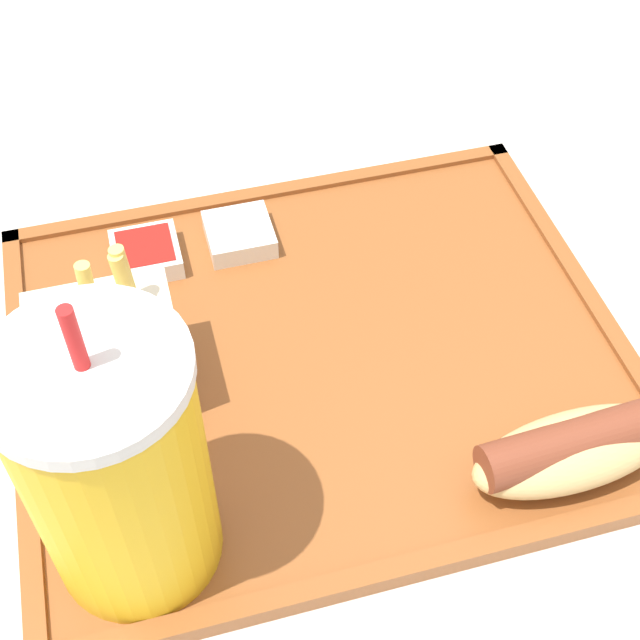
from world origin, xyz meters
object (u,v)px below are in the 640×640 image
Objects in this scene: fries_carton at (107,353)px; hot_dog_far at (574,448)px; soda_cup at (116,468)px; sauce_cup_mayo at (239,234)px; sauce_cup_ketchup at (146,253)px.

hot_dog_far is at bearing 152.52° from fries_carton.
soda_cup reaches higher than fries_carton.
fries_carton is 2.24× the size of sauce_cup_mayo.
hot_dog_far is at bearing 121.74° from sauce_cup_mayo.
soda_cup is at bearing 81.19° from sauce_cup_ketchup.
hot_dog_far reaches higher than sauce_cup_ketchup.
hot_dog_far is 2.73× the size of sauce_cup_ketchup.
sauce_cup_ketchup is (0.07, 0.00, 0.00)m from sauce_cup_mayo.
soda_cup is 0.25m from sauce_cup_mayo.
fries_carton is at bearing -89.77° from soda_cup.
hot_dog_far is at bearing 176.15° from soda_cup.
sauce_cup_mayo is (-0.10, -0.11, -0.03)m from fries_carton.
hot_dog_far is (-0.25, 0.02, -0.06)m from soda_cup.
fries_carton is at bearing 46.58° from sauce_cup_mayo.
soda_cup is 0.12m from fries_carton.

